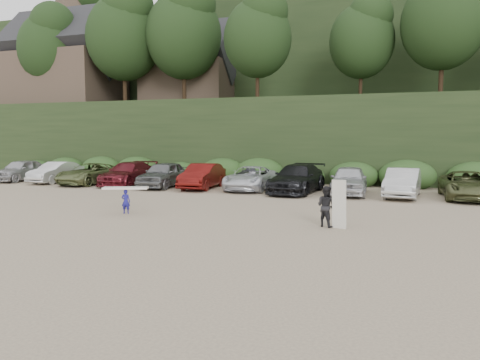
% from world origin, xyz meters
% --- Properties ---
extents(ground, '(120.00, 120.00, 0.00)m').
position_xyz_m(ground, '(0.00, 0.00, 0.00)').
color(ground, tan).
rests_on(ground, ground).
extents(hillside_backdrop, '(90.00, 41.50, 28.00)m').
position_xyz_m(hillside_backdrop, '(-0.26, 35.93, 11.22)').
color(hillside_backdrop, black).
rests_on(hillside_backdrop, ground).
extents(parked_cars, '(39.48, 5.95, 1.64)m').
position_xyz_m(parked_cars, '(-0.31, 9.88, 0.76)').
color(parked_cars, '#A9A9AE').
rests_on(parked_cars, ground).
extents(child_surfer, '(1.93, 1.17, 1.12)m').
position_xyz_m(child_surfer, '(-3.94, 0.19, 0.76)').
color(child_surfer, navy).
rests_on(child_surfer, ground).
extents(adult_surfer, '(1.20, 0.83, 1.75)m').
position_xyz_m(adult_surfer, '(4.54, 0.04, 0.75)').
color(adult_surfer, black).
rests_on(adult_surfer, ground).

